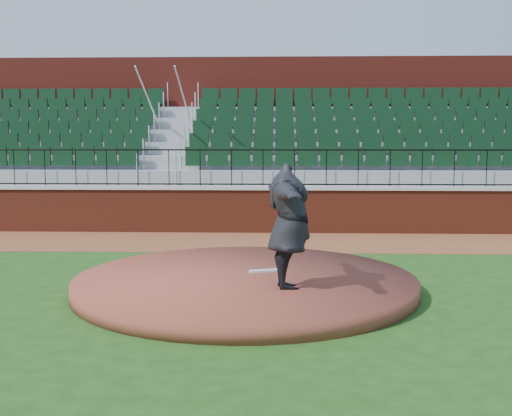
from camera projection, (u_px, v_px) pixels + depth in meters
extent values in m
plane|color=#1D4714|center=(253.00, 295.00, 10.49)|extent=(90.00, 90.00, 0.00)
cube|color=brown|center=(261.00, 242.00, 15.86)|extent=(34.00, 3.20, 0.01)
cube|color=maroon|center=(263.00, 211.00, 17.38)|extent=(34.00, 0.35, 1.20)
cube|color=#B7B7B7|center=(263.00, 188.00, 17.31)|extent=(34.00, 0.45, 0.10)
cube|color=maroon|center=(267.00, 135.00, 22.63)|extent=(34.00, 0.50, 5.50)
cylinder|color=brown|center=(245.00, 283.00, 10.79)|extent=(5.87, 5.87, 0.25)
cube|color=silver|center=(264.00, 271.00, 11.11)|extent=(0.54, 0.29, 0.03)
imported|color=black|center=(289.00, 226.00, 9.80)|extent=(1.00, 2.51, 1.99)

